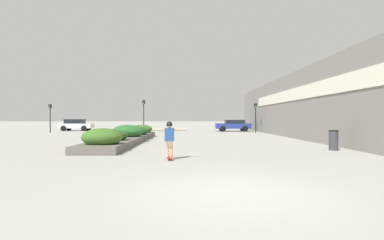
{
  "coord_description": "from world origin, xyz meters",
  "views": [
    {
      "loc": [
        -1.01,
        -6.54,
        1.63
      ],
      "look_at": [
        -0.79,
        16.73,
        1.49
      ],
      "focal_mm": 28.0,
      "sensor_mm": 36.0,
      "label": 1
    }
  ],
  "objects": [
    {
      "name": "traffic_light_far_left",
      "position": [
        -16.6,
        27.1,
        2.21
      ],
      "size": [
        0.28,
        0.3,
        3.21
      ],
      "color": "black",
      "rests_on": "ground_plane"
    },
    {
      "name": "traffic_light_right",
      "position": [
        6.43,
        26.84,
        2.27
      ],
      "size": [
        0.28,
        0.3,
        3.31
      ],
      "color": "black",
      "rests_on": "ground_plane"
    },
    {
      "name": "planter_box",
      "position": [
        -5.26,
        14.08,
        0.46
      ],
      "size": [
        2.26,
        14.72,
        1.18
      ],
      "color": "#605B54",
      "rests_on": "ground_plane"
    },
    {
      "name": "skateboarder",
      "position": [
        -1.78,
        5.19,
        0.95
      ],
      "size": [
        1.32,
        0.26,
        1.41
      ],
      "rotation": [
        0.0,
        0.0,
        0.14
      ],
      "color": "tan",
      "rests_on": "skateboard"
    },
    {
      "name": "car_center_left",
      "position": [
        4.49,
        30.55,
        0.78
      ],
      "size": [
        4.33,
        1.88,
        1.43
      ],
      "rotation": [
        0.0,
        0.0,
        1.57
      ],
      "color": "navy",
      "rests_on": "ground_plane"
    },
    {
      "name": "skateboard",
      "position": [
        -1.78,
        5.19,
        0.07
      ],
      "size": [
        0.32,
        0.8,
        0.09
      ],
      "rotation": [
        0.0,
        0.0,
        0.14
      ],
      "color": "maroon",
      "rests_on": "ground_plane"
    },
    {
      "name": "trash_bin",
      "position": [
        6.33,
        8.58,
        0.51
      ],
      "size": [
        0.47,
        0.47,
        1.02
      ],
      "color": "#38383D",
      "rests_on": "ground_plane"
    },
    {
      "name": "traffic_light_left",
      "position": [
        -6.15,
        27.28,
        2.5
      ],
      "size": [
        0.28,
        0.3,
        3.69
      ],
      "color": "black",
      "rests_on": "ground_plane"
    },
    {
      "name": "car_center_right",
      "position": [
        -15.63,
        32.13,
        0.8
      ],
      "size": [
        4.15,
        1.86,
        1.5
      ],
      "rotation": [
        0.0,
        0.0,
        -1.57
      ],
      "color": "silver",
      "rests_on": "ground_plane"
    },
    {
      "name": "ground_plane",
      "position": [
        0.0,
        0.0,
        0.0
      ],
      "size": [
        300.0,
        300.0,
        0.0
      ],
      "primitive_type": "plane",
      "color": "#A3A099"
    },
    {
      "name": "building_wall_right",
      "position": [
        7.68,
        16.29,
        2.69
      ],
      "size": [
        0.67,
        45.01,
        5.35
      ],
      "color": "gray",
      "rests_on": "ground_plane"
    },
    {
      "name": "car_leftmost",
      "position": [
        16.85,
        32.91,
        0.77
      ],
      "size": [
        4.0,
        1.87,
        1.47
      ],
      "rotation": [
        0.0,
        0.0,
        -1.57
      ],
      "color": "navy",
      "rests_on": "ground_plane"
    }
  ]
}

